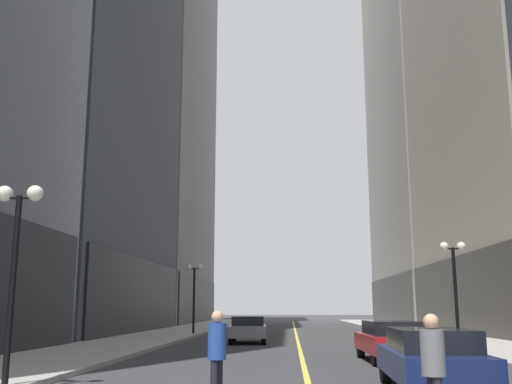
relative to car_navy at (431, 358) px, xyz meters
The scene contains 13 objects.
ground_plane 27.74m from the car_navy, 95.22° to the left, with size 200.00×200.00×0.00m, color #38383A.
sidewalk_left 29.65m from the car_navy, 111.32° to the left, with size 4.50×78.00×0.15m, color #ADA8A0.
sidewalk_right 28.21m from the car_navy, 78.28° to the left, with size 4.50×78.00×0.15m, color #ADA8A0.
lane_centre_stripe 27.74m from the car_navy, 95.22° to the left, with size 0.16×70.00×0.01m, color #E5D64C.
building_left_far 62.79m from the car_navy, 109.47° to the left, with size 11.33×26.00×59.21m.
car_navy is the anchor object (origin of this frame).
car_red 7.16m from the car_navy, 86.78° to the left, with size 1.95×4.47×1.32m.
car_grey 18.03m from the car_navy, 106.24° to the left, with size 1.99×4.29×1.32m.
pedestrian_in_grey_suit 4.28m from the car_navy, 102.46° to the right, with size 0.41×0.41×1.67m.
pedestrian_in_blue_hoodie 4.67m from the car_navy, 156.29° to the right, with size 0.45×0.45×1.70m.
street_lamp_left_near 9.29m from the car_navy, behind, with size 1.06×0.36×4.43m.
street_lamp_left_far 25.79m from the car_navy, 110.34° to the left, with size 1.06×0.36×4.43m.
street_lamp_right_mid 12.74m from the car_navy, 71.90° to the left, with size 1.06×0.36×4.43m.
Camera 1 is at (-0.41, -5.45, 1.76)m, focal length 40.99 mm.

